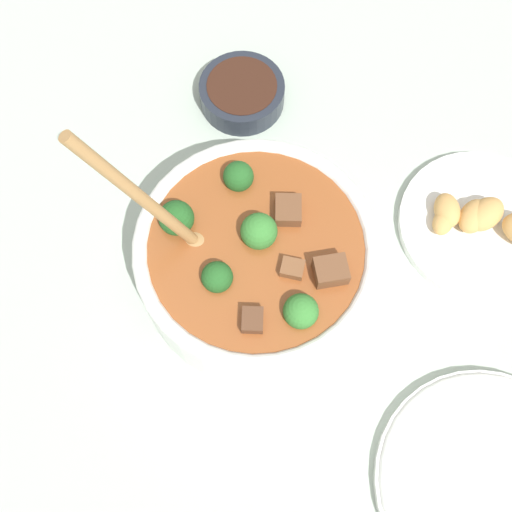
% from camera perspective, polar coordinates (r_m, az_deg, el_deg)
% --- Properties ---
extents(ground_plane, '(4.00, 4.00, 0.00)m').
position_cam_1_polar(ground_plane, '(0.72, -0.00, -1.65)').
color(ground_plane, '#ADBCAD').
extents(stew_bowl, '(0.28, 0.25, 0.26)m').
position_cam_1_polar(stew_bowl, '(0.67, -0.05, -0.13)').
color(stew_bowl, white).
rests_on(stew_bowl, ground_plane).
extents(condiment_bowl, '(0.11, 0.11, 0.03)m').
position_cam_1_polar(condiment_bowl, '(0.82, -1.25, 14.34)').
color(condiment_bowl, '#232833').
rests_on(condiment_bowl, ground_plane).
extents(empty_plate, '(0.23, 0.23, 0.02)m').
position_cam_1_polar(empty_plate, '(0.71, 20.12, -18.61)').
color(empty_plate, white).
rests_on(empty_plate, ground_plane).
extents(food_plate, '(0.19, 0.19, 0.05)m').
position_cam_1_polar(food_plate, '(0.78, 19.54, 2.72)').
color(food_plate, white).
rests_on(food_plate, ground_plane).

